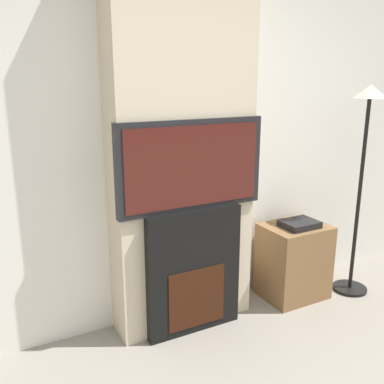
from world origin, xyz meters
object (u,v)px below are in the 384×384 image
at_px(floor_lamp, 364,150).
at_px(media_stand, 294,260).
at_px(fireplace, 192,271).
at_px(television, 192,165).

xyz_separation_m(floor_lamp, media_stand, (-0.49, 0.16, -0.88)).
xyz_separation_m(fireplace, floor_lamp, (1.43, -0.13, 0.75)).
bearing_deg(floor_lamp, media_stand, 162.01).
bearing_deg(floor_lamp, fireplace, 174.89).
xyz_separation_m(television, floor_lamp, (1.43, -0.13, 0.01)).
bearing_deg(media_stand, television, -177.95).
bearing_deg(media_stand, floor_lamp, -17.99).
bearing_deg(floor_lamp, television, 174.96).
distance_m(fireplace, media_stand, 0.95).
xyz_separation_m(fireplace, media_stand, (0.94, 0.03, -0.13)).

